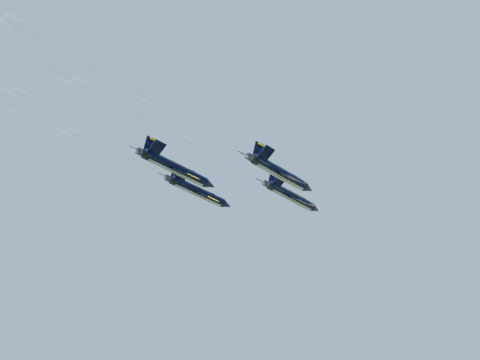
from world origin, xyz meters
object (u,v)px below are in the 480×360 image
at_px(jet_left, 199,192).
at_px(jet_slot, 177,169).
at_px(jet_lead, 292,197).
at_px(jet_right, 281,173).

height_order(jet_left, jet_slot, same).
distance_m(jet_lead, jet_slot, 27.44).
relative_size(jet_lead, jet_slot, 1.00).
bearing_deg(jet_left, jet_slot, -55.44).
relative_size(jet_left, jet_slot, 1.00).
height_order(jet_lead, jet_right, same).
height_order(jet_lead, jet_left, same).
distance_m(jet_lead, jet_right, 17.46).
bearing_deg(jet_lead, jet_slot, -90.53).
relative_size(jet_lead, jet_right, 1.00).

